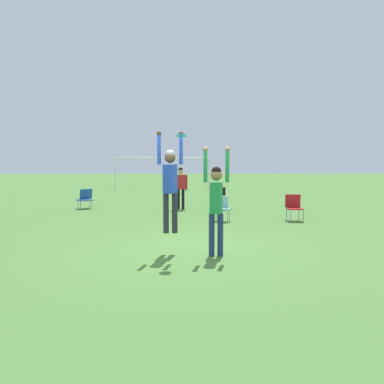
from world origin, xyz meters
The scene contains 10 objects.
ground_plane centered at (0.00, 0.00, 0.00)m, with size 120.00×120.00×0.00m, color #477533.
person_jumping centered at (-0.42, -0.27, 1.58)m, with size 0.56×0.45×2.15m.
person_defending centered at (0.52, -0.57, 1.21)m, with size 0.55×0.44×2.26m.
frisbee centered at (-0.19, -0.53, 2.48)m, with size 0.22×0.22×0.06m.
camping_chair_0 centered at (3.73, 4.03, 0.51)m, with size 0.59×0.63×0.88m.
camping_chair_1 centered at (1.32, 4.09, 0.50)m, with size 0.64×0.71×0.84m.
camping_chair_2 centered at (1.65, 7.27, 0.53)m, with size 0.63×0.67×0.91m.
camping_chair_3 centered at (-3.99, 7.87, 0.46)m, with size 0.76×0.84×0.82m.
person_spectator_near centered at (0.04, 7.32, 1.05)m, with size 0.58×0.23×1.75m.
soccer_goal centered at (-0.95, 19.96, 1.84)m, with size 7.10×0.10×2.35m.
Camera 1 is at (-0.44, -8.17, 1.93)m, focal length 35.00 mm.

